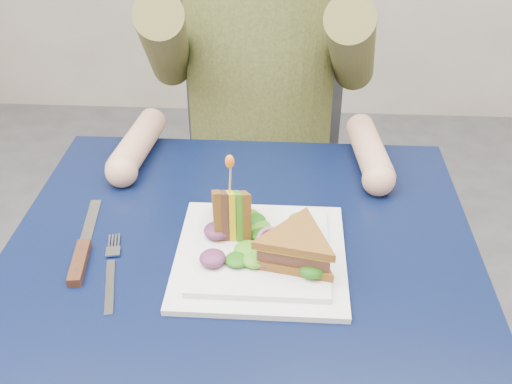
# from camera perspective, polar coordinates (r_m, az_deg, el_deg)

# --- Properties ---
(table) EXTENTS (0.75, 0.75, 0.73)m
(table) POSITION_cam_1_polar(r_m,az_deg,el_deg) (0.98, -1.50, -9.95)
(table) COLOR black
(table) RESTS_ON ground
(chair) EXTENTS (0.42, 0.40, 0.93)m
(chair) POSITION_cam_1_polar(r_m,az_deg,el_deg) (1.60, 0.58, 4.37)
(chair) COLOR #47474C
(chair) RESTS_ON ground
(diner) EXTENTS (0.54, 0.59, 0.74)m
(diner) POSITION_cam_1_polar(r_m,az_deg,el_deg) (1.35, 0.42, 15.91)
(diner) COLOR #515627
(diner) RESTS_ON chair
(plate) EXTENTS (0.26, 0.26, 0.02)m
(plate) POSITION_cam_1_polar(r_m,az_deg,el_deg) (0.93, 0.43, -5.92)
(plate) COLOR white
(plate) RESTS_ON table
(sandwich_flat) EXTENTS (0.16, 0.16, 0.05)m
(sandwich_flat) POSITION_cam_1_polar(r_m,az_deg,el_deg) (0.88, 3.94, -5.29)
(sandwich_flat) COLOR brown
(sandwich_flat) RESTS_ON plate
(sandwich_upright) EXTENTS (0.08, 0.12, 0.12)m
(sandwich_upright) POSITION_cam_1_polar(r_m,az_deg,el_deg) (0.94, -2.38, -1.92)
(sandwich_upright) COLOR brown
(sandwich_upright) RESTS_ON plate
(fork) EXTENTS (0.05, 0.18, 0.01)m
(fork) POSITION_cam_1_polar(r_m,az_deg,el_deg) (0.93, -13.64, -7.56)
(fork) COLOR silver
(fork) RESTS_ON table
(knife) EXTENTS (0.05, 0.22, 0.02)m
(knife) POSITION_cam_1_polar(r_m,az_deg,el_deg) (0.97, -16.28, -5.72)
(knife) COLOR silver
(knife) RESTS_ON table
(toothpick) EXTENTS (0.01, 0.01, 0.06)m
(toothpick) POSITION_cam_1_polar(r_m,az_deg,el_deg) (0.90, -2.47, 1.38)
(toothpick) COLOR tan
(toothpick) RESTS_ON sandwich_upright
(toothpick_frill) EXTENTS (0.01, 0.01, 0.02)m
(toothpick_frill) POSITION_cam_1_polar(r_m,az_deg,el_deg) (0.89, -2.52, 2.91)
(toothpick_frill) COLOR orange
(toothpick_frill) RESTS_ON sandwich_upright
(lettuce_spill) EXTENTS (0.15, 0.13, 0.02)m
(lettuce_spill) POSITION_cam_1_polar(r_m,az_deg,el_deg) (0.92, 0.78, -4.53)
(lettuce_spill) COLOR #337A14
(lettuce_spill) RESTS_ON plate
(onion_ring) EXTENTS (0.04, 0.04, 0.02)m
(onion_ring) POSITION_cam_1_polar(r_m,az_deg,el_deg) (0.91, 1.40, -4.50)
(onion_ring) COLOR #9E4C7A
(onion_ring) RESTS_ON plate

